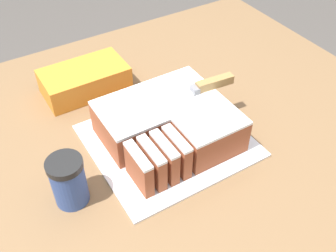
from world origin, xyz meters
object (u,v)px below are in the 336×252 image
Objects in this scene: coffee_cup at (68,181)px; storage_box at (85,80)px; cake_board at (168,140)px; cake at (169,124)px; knife at (203,87)px.

storage_box is (0.17, 0.34, -0.02)m from coffee_cup.
coffee_cup reaches higher than cake_board.
cake is 1.23× the size of storage_box.
knife is 2.39× the size of coffee_cup.
coffee_cup is (-0.26, -0.04, 0.06)m from cake_board.
knife is at bearing 10.19° from coffee_cup.
storage_box is at bearing 108.35° from cake.
cake_board is 3.15× the size of coffee_cup.
coffee_cup is at bearing -170.80° from cake_board.
cake is (0.01, 0.01, 0.05)m from cake_board.
knife is 0.38m from coffee_cup.
storage_box is (-0.10, 0.29, -0.02)m from cake.
knife is 1.19× the size of storage_box.
coffee_cup is at bearing -116.88° from storage_box.
knife is (0.11, 0.03, 0.10)m from cake_board.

